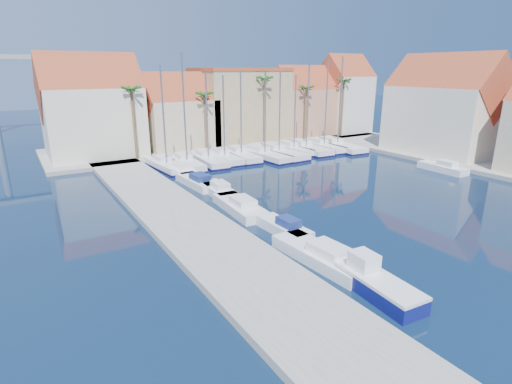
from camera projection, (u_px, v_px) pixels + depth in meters
ground at (466, 297)px, 21.61m from camera, size 260.00×260.00×0.00m
quay_west at (209, 241)px, 28.02m from camera, size 6.00×77.00×0.50m
shore_north at (224, 143)px, 65.60m from camera, size 54.00×16.00×0.50m
shore_east at (503, 166)px, 49.76m from camera, size 12.00×60.00×0.50m
fishing_boat at (375, 282)px, 21.91m from camera, size 2.29×5.76×1.97m
motorboat_west_0 at (321, 255)px, 25.45m from camera, size 2.73×7.34×1.40m
motorboat_west_1 at (285, 228)px, 29.78m from camera, size 1.82×5.13×1.40m
motorboat_west_2 at (240, 206)px, 34.48m from camera, size 2.68×7.12×1.40m
motorboat_west_3 at (218, 189)px, 39.19m from camera, size 2.43×6.10×1.40m
motorboat_west_4 at (198, 181)px, 42.06m from camera, size 2.43×6.63×1.40m
motorboat_west_5 at (179, 169)px, 46.99m from camera, size 2.40×6.94×1.40m
motorboat_east_1 at (443, 167)px, 47.95m from camera, size 2.12×5.95×1.40m
sailboat_0 at (165, 165)px, 48.78m from camera, size 2.87×8.60×12.27m
sailboat_1 at (186, 162)px, 50.11m from camera, size 2.79×8.88×13.67m
sailboat_2 at (207, 159)px, 52.04m from camera, size 3.16×9.61×11.51m
sailboat_3 at (223, 157)px, 53.06m from camera, size 2.46×8.39×11.11m
sailboat_4 at (240, 155)px, 54.58m from camera, size 3.20×9.36×11.65m
sailboat_5 at (262, 154)px, 55.10m from camera, size 3.64×10.77×11.76m
sailboat_6 at (276, 152)px, 56.69m from camera, size 3.58×11.51×11.46m
sailboat_7 at (292, 149)px, 58.45m from camera, size 2.44×8.53×11.01m
sailboat_8 at (304, 147)px, 59.66m from camera, size 3.42×11.05×14.24m
sailboat_9 at (322, 146)px, 60.77m from camera, size 2.86×9.47×13.21m
sailboat_10 at (335, 145)px, 61.69m from camera, size 4.12×12.06×13.55m
building_0 at (93, 111)px, 52.92m from camera, size 12.30×9.00×13.50m
building_1 at (179, 115)px, 59.29m from camera, size 10.30×8.00×11.00m
building_2 at (240, 104)px, 65.32m from camera, size 14.20×10.20×11.50m
building_3 at (302, 104)px, 70.64m from camera, size 10.30×8.00×12.00m
building_4 at (344, 96)px, 74.00m from camera, size 8.30×8.00×14.00m
building_6 at (444, 109)px, 55.23m from camera, size 9.00×14.30×13.50m
palm_0 at (131, 92)px, 50.10m from camera, size 2.60×2.60×10.15m
palm_1 at (204, 97)px, 55.38m from camera, size 2.60×2.60×9.15m
palm_2 at (265, 82)px, 59.83m from camera, size 2.60×2.60×11.15m
palm_3 at (307, 90)px, 64.25m from camera, size 2.60×2.60×9.65m
palm_4 at (344, 83)px, 67.98m from camera, size 2.60×2.60×10.65m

